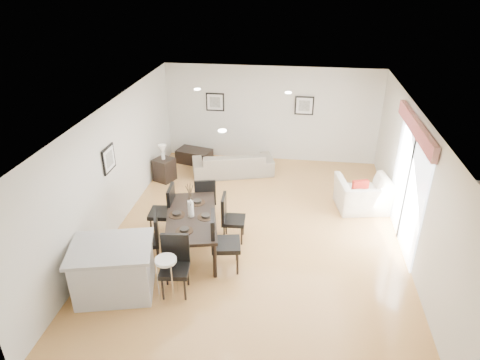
# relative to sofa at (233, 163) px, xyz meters

# --- Properties ---
(ground) EXTENTS (8.00, 8.00, 0.00)m
(ground) POSITION_rel_sofa_xyz_m (0.93, -2.82, -0.31)
(ground) COLOR tan
(ground) RESTS_ON ground
(wall_back) EXTENTS (6.00, 0.04, 2.70)m
(wall_back) POSITION_rel_sofa_xyz_m (0.93, 1.18, 1.04)
(wall_back) COLOR silver
(wall_back) RESTS_ON ground
(wall_front) EXTENTS (6.00, 0.04, 2.70)m
(wall_front) POSITION_rel_sofa_xyz_m (0.93, -6.82, 1.04)
(wall_front) COLOR silver
(wall_front) RESTS_ON ground
(wall_left) EXTENTS (0.04, 8.00, 2.70)m
(wall_left) POSITION_rel_sofa_xyz_m (-2.07, -2.82, 1.04)
(wall_left) COLOR silver
(wall_left) RESTS_ON ground
(wall_right) EXTENTS (0.04, 8.00, 2.70)m
(wall_right) POSITION_rel_sofa_xyz_m (3.93, -2.82, 1.04)
(wall_right) COLOR silver
(wall_right) RESTS_ON ground
(ceiling) EXTENTS (6.00, 8.00, 0.02)m
(ceiling) POSITION_rel_sofa_xyz_m (0.93, -2.82, 2.39)
(ceiling) COLOR white
(ceiling) RESTS_ON wall_back
(sofa) EXTENTS (2.30, 1.41, 0.63)m
(sofa) POSITION_rel_sofa_xyz_m (0.00, 0.00, 0.00)
(sofa) COLOR gray
(sofa) RESTS_ON ground
(armchair) EXTENTS (1.34, 1.22, 0.76)m
(armchair) POSITION_rel_sofa_xyz_m (3.27, -1.48, 0.07)
(armchair) COLOR white
(armchair) RESTS_ON ground
(dining_table) EXTENTS (1.35, 2.06, 0.79)m
(dining_table) POSITION_rel_sofa_xyz_m (-0.27, -3.56, 0.39)
(dining_table) COLOR black
(dining_table) RESTS_ON ground
(dining_chair_wnear) EXTENTS (0.56, 0.56, 0.99)m
(dining_chair_wnear) POSITION_rel_sofa_xyz_m (-0.94, -4.00, 0.24)
(dining_chair_wnear) COLOR black
(dining_chair_wnear) RESTS_ON ground
(dining_chair_wfar) EXTENTS (0.54, 0.54, 1.12)m
(dining_chair_wfar) POSITION_rel_sofa_xyz_m (-0.93, -3.08, 0.31)
(dining_chair_wfar) COLOR black
(dining_chair_wfar) RESTS_ON ground
(dining_chair_enear) EXTENTS (0.61, 0.61, 1.17)m
(dining_chair_enear) POSITION_rel_sofa_xyz_m (0.39, -4.05, 0.34)
(dining_chair_enear) COLOR black
(dining_chair_enear) RESTS_ON ground
(dining_chair_efar) EXTENTS (0.48, 0.48, 1.02)m
(dining_chair_efar) POSITION_rel_sofa_xyz_m (0.40, -3.09, 0.25)
(dining_chair_efar) COLOR black
(dining_chair_efar) RESTS_ON ground
(dining_chair_head) EXTENTS (0.53, 0.53, 1.08)m
(dining_chair_head) POSITION_rel_sofa_xyz_m (-0.28, -4.72, 0.29)
(dining_chair_head) COLOR black
(dining_chair_head) RESTS_ON ground
(dining_chair_foot) EXTENTS (0.55, 0.55, 1.02)m
(dining_chair_foot) POSITION_rel_sofa_xyz_m (-0.25, -2.38, 0.25)
(dining_chair_foot) COLOR black
(dining_chair_foot) RESTS_ON ground
(vase) EXTENTS (0.89, 1.37, 0.69)m
(vase) POSITION_rel_sofa_xyz_m (-0.27, -3.56, 0.76)
(vase) COLOR white
(vase) RESTS_ON dining_table
(coffee_table) EXTENTS (1.06, 0.79, 0.38)m
(coffee_table) POSITION_rel_sofa_xyz_m (-1.22, 0.60, -0.12)
(coffee_table) COLOR black
(coffee_table) RESTS_ON ground
(side_table) EXTENTS (0.60, 0.60, 0.61)m
(side_table) POSITION_rel_sofa_xyz_m (-1.73, -0.63, -0.01)
(side_table) COLOR black
(side_table) RESTS_ON ground
(table_lamp) EXTENTS (0.21, 0.21, 0.40)m
(table_lamp) POSITION_rel_sofa_xyz_m (-1.73, -0.63, 0.55)
(table_lamp) COLOR white
(table_lamp) RESTS_ON side_table
(cushion) EXTENTS (0.38, 0.22, 0.36)m
(cushion) POSITION_rel_sofa_xyz_m (3.16, -1.59, 0.30)
(cushion) COLOR maroon
(cushion) RESTS_ON armchair
(kitchen_island) EXTENTS (1.57, 1.34, 0.95)m
(kitchen_island) POSITION_rel_sofa_xyz_m (-1.30, -4.94, 0.17)
(kitchen_island) COLOR #B9B9BB
(kitchen_island) RESTS_ON ground
(bar_stool) EXTENTS (0.36, 0.36, 0.80)m
(bar_stool) POSITION_rel_sofa_xyz_m (-0.36, -4.94, 0.37)
(bar_stool) COLOR white
(bar_stool) RESTS_ON ground
(framed_print_back_left) EXTENTS (0.52, 0.04, 0.52)m
(framed_print_back_left) POSITION_rel_sofa_xyz_m (-0.67, 1.15, 1.34)
(framed_print_back_left) COLOR black
(framed_print_back_left) RESTS_ON wall_back
(framed_print_back_right) EXTENTS (0.52, 0.04, 0.52)m
(framed_print_back_right) POSITION_rel_sofa_xyz_m (1.83, 1.15, 1.34)
(framed_print_back_right) COLOR black
(framed_print_back_right) RESTS_ON wall_back
(framed_print_left_wall) EXTENTS (0.04, 0.52, 0.52)m
(framed_print_left_wall) POSITION_rel_sofa_xyz_m (-2.04, -3.02, 1.34)
(framed_print_left_wall) COLOR black
(framed_print_left_wall) RESTS_ON wall_left
(sliding_door) EXTENTS (0.12, 2.70, 2.57)m
(sliding_door) POSITION_rel_sofa_xyz_m (3.88, -2.52, 1.35)
(sliding_door) COLOR white
(sliding_door) RESTS_ON wall_right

